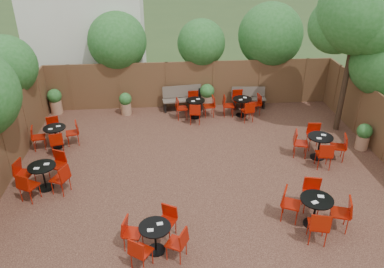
{
  "coord_description": "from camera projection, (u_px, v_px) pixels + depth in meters",
  "views": [
    {
      "loc": [
        -1.26,
        -10.33,
        6.78
      ],
      "look_at": [
        -0.33,
        0.5,
        1.0
      ],
      "focal_mm": 35.8,
      "sensor_mm": 36.0,
      "label": 1
    }
  ],
  "objects": [
    {
      "name": "ground",
      "position": [
        203.0,
        168.0,
        12.36
      ],
      "size": [
        80.0,
        80.0,
        0.0
      ],
      "primitive_type": "plane",
      "color": "#354F23",
      "rests_on": "ground"
    },
    {
      "name": "courtyard_paving",
      "position": [
        203.0,
        168.0,
        12.36
      ],
      "size": [
        12.0,
        10.0,
        0.02
      ],
      "primitive_type": "cube",
      "color": "#321B14",
      "rests_on": "ground"
    },
    {
      "name": "fence_back",
      "position": [
        191.0,
        84.0,
        16.29
      ],
      "size": [
        12.0,
        0.08,
        2.0
      ],
      "primitive_type": "cube",
      "color": "brown",
      "rests_on": "ground"
    },
    {
      "name": "fence_left",
      "position": [
        5.0,
        149.0,
        11.44
      ],
      "size": [
        0.08,
        10.0,
        2.0
      ],
      "primitive_type": "cube",
      "color": "brown",
      "rests_on": "ground"
    },
    {
      "name": "neighbour_building",
      "position": [
        85.0,
        1.0,
        17.18
      ],
      "size": [
        5.0,
        4.0,
        8.0
      ],
      "primitive_type": "cube",
      "color": "silver",
      "rests_on": "ground"
    },
    {
      "name": "overhang_foliage",
      "position": [
        149.0,
        64.0,
        13.02
      ],
      "size": [
        15.97,
        11.07,
        2.78
      ],
      "color": "#205B1D",
      "rests_on": "ground"
    },
    {
      "name": "courtyard_tree",
      "position": [
        357.0,
        18.0,
        12.8
      ],
      "size": [
        2.89,
        2.81,
        5.75
      ],
      "rotation": [
        0.0,
        0.0,
        -0.07
      ],
      "color": "black",
      "rests_on": "courtyard_paving"
    },
    {
      "name": "park_bench_left",
      "position": [
        182.0,
        98.0,
        16.15
      ],
      "size": [
        1.7,
        0.72,
        1.02
      ],
      "rotation": [
        0.0,
        0.0,
        0.12
      ],
      "color": "brown",
      "rests_on": "courtyard_paving"
    },
    {
      "name": "park_bench_right",
      "position": [
        248.0,
        97.0,
        16.39
      ],
      "size": [
        1.46,
        0.55,
        0.89
      ],
      "rotation": [
        0.0,
        0.0,
        -0.07
      ],
      "color": "brown",
      "rests_on": "courtyard_paving"
    },
    {
      "name": "bistro_tables",
      "position": [
        196.0,
        152.0,
        12.35
      ],
      "size": [
        10.54,
        8.87,
        0.94
      ],
      "color": "black",
      "rests_on": "courtyard_paving"
    },
    {
      "name": "planters",
      "position": [
        174.0,
        105.0,
        15.38
      ],
      "size": [
        11.85,
        4.49,
        1.1
      ],
      "color": "#9E6E4F",
      "rests_on": "courtyard_paving"
    }
  ]
}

